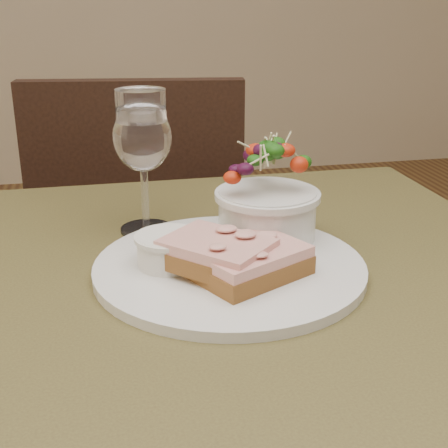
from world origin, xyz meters
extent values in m
cube|color=#41361C|center=(0.00, 0.00, 0.73)|extent=(0.80, 0.80, 0.04)
cylinder|color=black|center=(0.34, 0.34, 0.35)|extent=(0.05, 0.05, 0.71)
cube|color=black|center=(-0.03, 0.74, 0.45)|extent=(0.48, 0.48, 0.04)
cube|color=black|center=(-0.05, 0.55, 0.68)|extent=(0.42, 0.10, 0.45)
cube|color=black|center=(-0.03, 0.74, 0.23)|extent=(0.41, 0.41, 0.45)
cylinder|color=silver|center=(0.01, 0.02, 0.76)|extent=(0.31, 0.31, 0.01)
cube|color=#542D16|center=(0.03, -0.02, 0.77)|extent=(0.15, 0.13, 0.02)
cube|color=#FFEBC1|center=(0.03, -0.02, 0.79)|extent=(0.14, 0.13, 0.01)
cube|color=#542D16|center=(-0.01, -0.01, 0.78)|extent=(0.14, 0.14, 0.02)
cube|color=#FFEBC1|center=(-0.01, -0.01, 0.80)|extent=(0.14, 0.14, 0.01)
cylinder|color=silver|center=(-0.05, 0.03, 0.78)|extent=(0.07, 0.07, 0.04)
cylinder|color=brown|center=(-0.05, 0.03, 0.80)|extent=(0.06, 0.06, 0.01)
cylinder|color=silver|center=(0.08, 0.08, 0.79)|extent=(0.12, 0.12, 0.06)
ellipsoid|color=#133C0A|center=(0.08, 0.08, 0.85)|extent=(0.11, 0.11, 0.06)
ellipsoid|color=#133C0A|center=(-0.04, 0.10, 0.77)|extent=(0.04, 0.04, 0.01)
sphere|color=#951D08|center=(-0.05, 0.09, 0.77)|extent=(0.02, 0.02, 0.02)
cylinder|color=white|center=(-0.07, 0.17, 0.75)|extent=(0.07, 0.07, 0.00)
cylinder|color=white|center=(-0.07, 0.17, 0.80)|extent=(0.01, 0.01, 0.09)
ellipsoid|color=white|center=(-0.07, 0.17, 0.88)|extent=(0.08, 0.08, 0.09)
camera|label=1|loc=(-0.13, -0.62, 1.06)|focal=50.00mm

